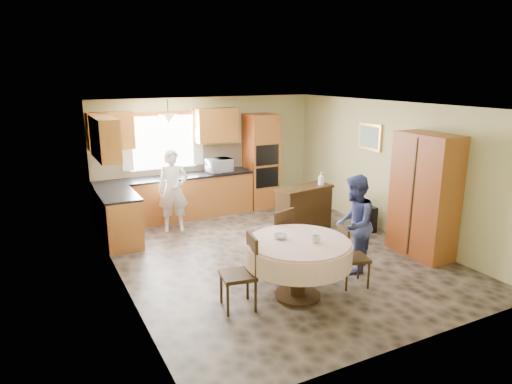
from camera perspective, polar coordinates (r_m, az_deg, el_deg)
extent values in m
cube|color=brown|center=(7.82, 2.31, -7.85)|extent=(5.00, 6.00, 0.01)
cube|color=white|center=(7.24, 2.51, 10.75)|extent=(5.00, 6.00, 0.01)
cube|color=tan|center=(10.09, -6.03, 4.63)|extent=(5.00, 0.02, 2.50)
cube|color=tan|center=(5.15, 19.16, -5.94)|extent=(5.00, 0.02, 2.50)
cube|color=tan|center=(6.60, -16.84, -1.27)|extent=(0.02, 6.00, 2.50)
cube|color=tan|center=(8.91, 16.57, 2.76)|extent=(0.02, 6.00, 2.50)
cube|color=white|center=(9.71, -11.58, 6.12)|extent=(1.40, 0.03, 1.10)
cube|color=white|center=(9.48, -15.89, 5.96)|extent=(0.22, 0.02, 1.15)
cube|color=white|center=(9.88, -7.30, 6.73)|extent=(0.22, 0.02, 1.15)
cube|color=#AE6E2E|center=(9.72, -9.93, -0.79)|extent=(3.30, 0.60, 0.88)
cube|color=black|center=(9.61, -10.05, 1.86)|extent=(3.30, 0.64, 0.04)
cube|color=#AE6E2E|center=(8.58, -16.73, -3.28)|extent=(0.60, 1.20, 0.88)
cube|color=black|center=(8.46, -16.96, -0.31)|extent=(0.64, 1.20, 0.04)
cube|color=beige|center=(9.83, -10.63, 3.78)|extent=(3.30, 0.02, 0.55)
cube|color=#C47F31|center=(9.30, -17.70, 7.29)|extent=(0.85, 0.33, 0.72)
cube|color=#C47F31|center=(9.90, -4.97, 8.33)|extent=(0.90, 0.33, 0.72)
cube|color=#C47F31|center=(8.24, -18.41, 6.38)|extent=(0.33, 1.20, 0.72)
cube|color=#AE6E2E|center=(10.32, 0.60, 3.86)|extent=(0.66, 0.62, 2.12)
cube|color=black|center=(10.01, 1.44, 4.63)|extent=(0.56, 0.01, 0.45)
cube|color=black|center=(10.11, 1.43, 1.84)|extent=(0.56, 0.01, 0.45)
cone|color=beige|center=(9.19, -10.91, 8.95)|extent=(0.36, 0.36, 0.18)
cube|color=#3E2811|center=(8.93, 5.99, -2.23)|extent=(1.21, 0.66, 0.82)
cube|color=black|center=(9.07, 13.56, -3.37)|extent=(0.39, 0.29, 0.50)
cube|color=#AE6E2E|center=(8.02, 20.28, -0.43)|extent=(0.54, 1.08, 2.06)
cylinder|color=#3E2811|center=(6.32, 5.25, -9.84)|extent=(0.21, 0.21, 0.76)
cylinder|color=#3E2811|center=(6.47, 5.17, -12.72)|extent=(0.64, 0.64, 0.04)
cylinder|color=beige|center=(6.16, 5.34, -6.30)|extent=(1.38, 1.38, 0.05)
cylinder|color=beige|center=(6.21, 5.30, -7.58)|extent=(1.44, 1.44, 0.30)
cube|color=#3E2811|center=(5.99, -2.28, -10.36)|extent=(0.49, 0.49, 0.05)
cube|color=#3E2811|center=(5.93, -0.49, -7.73)|extent=(0.11, 0.41, 0.51)
cylinder|color=#3E2811|center=(5.88, -3.14, -13.48)|extent=(0.04, 0.04, 0.44)
cylinder|color=#3E2811|center=(6.02, 0.12, -12.75)|extent=(0.04, 0.04, 0.44)
cylinder|color=#3E2811|center=(6.18, -4.56, -12.03)|extent=(0.04, 0.04, 0.44)
cylinder|color=#3E2811|center=(6.31, -1.44, -11.39)|extent=(0.04, 0.04, 0.44)
cube|color=#3E2811|center=(7.12, 2.35, -6.12)|extent=(0.55, 0.55, 0.05)
cube|color=#3E2811|center=(6.90, 3.57, -4.35)|extent=(0.41, 0.16, 0.52)
cylinder|color=#3E2811|center=(6.98, 1.74, -8.72)|extent=(0.04, 0.04, 0.45)
cylinder|color=#3E2811|center=(7.15, 4.38, -8.16)|extent=(0.04, 0.04, 0.45)
cylinder|color=#3E2811|center=(7.28, 0.31, -7.69)|extent=(0.04, 0.04, 0.45)
cylinder|color=#3E2811|center=(7.45, 2.88, -7.18)|extent=(0.04, 0.04, 0.45)
cube|color=#3E2811|center=(6.76, 12.10, -8.07)|extent=(0.47, 0.47, 0.05)
cube|color=#3E2811|center=(6.60, 10.82, -6.24)|extent=(0.13, 0.37, 0.46)
cylinder|color=#3E2811|center=(6.63, 11.78, -10.56)|extent=(0.03, 0.03, 0.40)
cylinder|color=#3E2811|center=(6.83, 13.99, -9.93)|extent=(0.03, 0.03, 0.40)
cylinder|color=#3E2811|center=(6.87, 10.03, -9.57)|extent=(0.03, 0.03, 0.40)
cylinder|color=#3E2811|center=(7.06, 12.21, -8.99)|extent=(0.03, 0.03, 0.40)
cube|color=gold|center=(9.24, 14.06, 6.70)|extent=(0.05, 0.63, 0.52)
cube|color=#A1B4BC|center=(9.23, 13.91, 6.69)|extent=(0.01, 0.52, 0.41)
imported|color=silver|center=(9.85, -4.63, 3.33)|extent=(0.56, 0.41, 0.29)
imported|color=silver|center=(8.91, -10.32, 0.17)|extent=(0.66, 0.52, 1.60)
imported|color=navy|center=(7.13, 12.16, -3.93)|extent=(0.93, 0.92, 1.52)
imported|color=#B2B2B2|center=(8.71, 4.93, 0.33)|extent=(0.30, 0.30, 0.06)
imported|color=silver|center=(9.00, 8.13, 1.52)|extent=(0.14, 0.14, 0.30)
imported|color=#B2B2B2|center=(6.09, 7.50, -5.85)|extent=(0.15, 0.15, 0.09)
imported|color=#B2B2B2|center=(6.20, 3.07, -5.57)|extent=(0.24, 0.24, 0.06)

